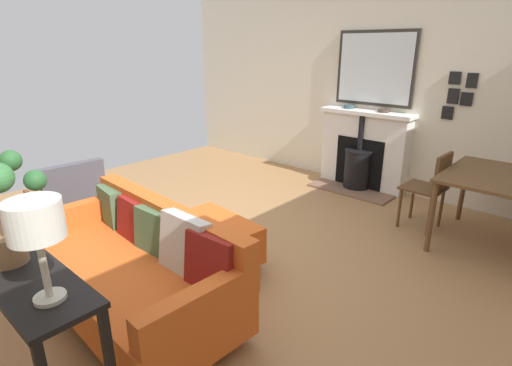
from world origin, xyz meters
TOP-DOWN VIEW (x-y plane):
  - ground_plane at (0.00, 0.00)m, footprint 5.72×6.17m
  - wall_left at (-2.86, 0.00)m, footprint 0.12×6.17m
  - fireplace at (-2.64, 0.32)m, footprint 0.63×1.27m
  - mirror_over_mantel at (-2.77, 0.32)m, footprint 0.04×1.07m
  - mantel_bowl_near at (-2.68, 0.03)m, footprint 0.14×0.14m
  - mantel_bowl_far at (-2.68, 0.54)m, footprint 0.14×0.14m
  - sofa at (0.94, 0.38)m, footprint 0.95×1.91m
  - ottoman at (0.13, 0.35)m, footprint 0.61×0.86m
  - armchair_accent at (0.69, -1.22)m, footprint 0.71×0.62m
  - console_table at (1.73, 0.37)m, footprint 0.34×1.75m
  - table_lamp_far_end at (1.73, 1.03)m, footprint 0.23×0.23m
  - dining_table at (-1.89, 2.08)m, footprint 1.09×0.87m
  - dining_chair_near_fireplace at (-1.88, 1.50)m, footprint 0.42×0.42m
  - photo_gallery_row at (-2.78, 1.37)m, footprint 0.02×0.33m

SIDE VIEW (x-z plane):
  - ground_plane at x=0.00m, z-range -0.01..0.00m
  - ottoman at x=0.13m, z-range 0.04..0.46m
  - sofa at x=0.94m, z-range -0.06..0.75m
  - armchair_accent at x=0.69m, z-range 0.05..0.85m
  - fireplace at x=-2.64m, z-range -0.06..1.01m
  - dining_chair_near_fireplace at x=-1.88m, z-range 0.08..0.93m
  - dining_table at x=-1.89m, z-range 0.28..1.02m
  - console_table at x=1.73m, z-range 0.30..1.09m
  - mantel_bowl_far at x=-2.68m, z-range 1.07..1.11m
  - mantel_bowl_near at x=-2.68m, z-range 1.07..1.12m
  - table_lamp_far_end at x=1.73m, z-range 0.93..1.41m
  - photo_gallery_row at x=-2.78m, z-range 1.08..1.63m
  - wall_left at x=-2.86m, z-range 0.00..2.77m
  - mirror_over_mantel at x=-2.77m, z-range 1.13..2.07m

